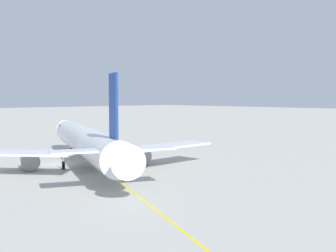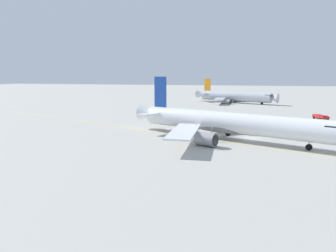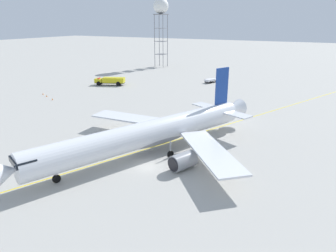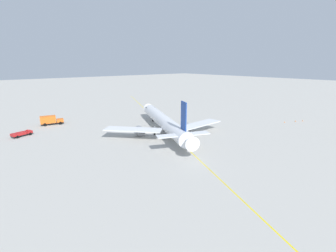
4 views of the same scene
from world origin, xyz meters
The scene contains 3 objects.
ground_plane centered at (0.00, 0.00, 0.00)m, with size 600.00×600.00×0.00m, color #ADAAA3.
airliner_main centered at (2.25, -4.46, 3.21)m, with size 33.36×42.62×12.09m.
taxiway_centreline centered at (4.92, -2.57, 0.00)m, with size 67.08×155.44×0.01m.
Camera 1 is at (-30.63, -56.14, 9.74)m, focal length 46.89 mm.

